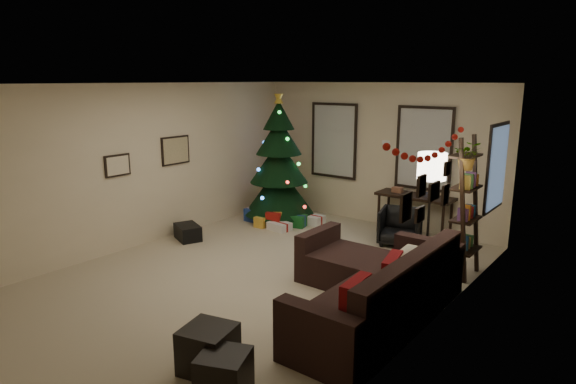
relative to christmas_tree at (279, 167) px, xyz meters
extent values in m
plane|color=tan|center=(1.62, -2.53, -1.07)|extent=(7.00, 7.00, 0.00)
plane|color=white|center=(1.62, -2.53, 1.63)|extent=(7.00, 7.00, 0.00)
plane|color=beige|center=(1.62, 0.97, 0.28)|extent=(5.00, 0.00, 5.00)
plane|color=beige|center=(-0.88, -2.53, 0.28)|extent=(0.00, 7.00, 7.00)
plane|color=beige|center=(4.12, -2.53, 0.28)|extent=(0.00, 7.00, 7.00)
cube|color=#728CB2|center=(0.67, 0.94, 0.48)|extent=(0.94, 0.02, 1.35)
cube|color=beige|center=(0.67, 0.94, 0.48)|extent=(0.94, 0.03, 1.35)
cube|color=#728CB2|center=(2.57, 0.94, 0.48)|extent=(0.94, 0.02, 1.35)
cube|color=beige|center=(2.57, 0.94, 0.48)|extent=(0.94, 0.03, 1.35)
cube|color=#728CB2|center=(4.09, 0.02, 0.43)|extent=(0.05, 0.27, 1.17)
cube|color=beige|center=(4.09, 0.02, 0.43)|extent=(0.05, 0.45, 1.17)
cylinder|color=black|center=(0.00, 0.00, -0.91)|extent=(0.10, 0.10, 0.31)
cone|color=black|center=(0.00, 0.00, -0.46)|extent=(1.39, 1.39, 0.97)
cone|color=black|center=(0.00, 0.00, 0.10)|extent=(1.14, 1.14, 0.82)
cone|color=black|center=(0.00, 0.00, 0.61)|extent=(0.90, 0.90, 0.71)
cone|color=black|center=(0.00, 0.00, 1.02)|extent=(0.61, 0.61, 0.56)
cylinder|color=maroon|center=(0.00, 0.00, -1.05)|extent=(1.12, 1.12, 0.04)
cube|color=silver|center=(0.47, -0.58, -0.99)|extent=(0.40, 0.30, 0.15)
cube|color=#14591E|center=(0.57, -0.18, -0.96)|extent=(0.35, 0.28, 0.22)
cube|color=maroon|center=(0.27, -0.48, -0.92)|extent=(0.28, 0.25, 0.30)
cube|color=navy|center=(-0.33, -0.43, -0.94)|extent=(0.30, 0.22, 0.25)
cube|color=gold|center=(0.07, -0.63, -0.97)|extent=(0.22, 0.22, 0.20)
cube|color=silver|center=(0.82, 0.12, -0.98)|extent=(0.25, 0.30, 0.18)
cube|color=black|center=(3.65, -2.65, -0.85)|extent=(0.91, 2.44, 0.43)
cube|color=black|center=(4.01, -2.65, -0.41)|extent=(0.20, 2.44, 0.46)
cube|color=black|center=(3.65, -3.97, -0.73)|extent=(0.91, 0.20, 0.67)
cube|color=black|center=(3.65, -1.33, -0.73)|extent=(0.91, 0.20, 0.67)
cube|color=black|center=(2.76, -1.89, -0.85)|extent=(0.86, 0.91, 0.43)
cube|color=black|center=(2.24, -1.89, -0.73)|extent=(0.18, 0.91, 0.67)
cube|color=maroon|center=(3.83, -3.57, -0.43)|extent=(0.16, 0.48, 0.47)
cube|color=maroon|center=(3.83, -2.79, -0.43)|extent=(0.24, 0.50, 0.49)
cube|color=#BFB39B|center=(3.83, -2.45, -0.44)|extent=(0.16, 0.47, 0.46)
cube|color=black|center=(2.79, -4.56, -0.84)|extent=(0.56, 0.56, 0.44)
cube|color=black|center=(3.19, -4.74, -0.87)|extent=(0.55, 0.55, 0.40)
cube|color=black|center=(2.56, 0.69, -0.35)|extent=(1.37, 0.49, 0.05)
cylinder|color=black|center=(1.95, 0.50, -0.72)|extent=(0.05, 0.05, 0.69)
cylinder|color=black|center=(1.95, 0.89, -0.72)|extent=(0.05, 0.05, 0.69)
cylinder|color=black|center=(3.16, 0.50, -0.72)|extent=(0.05, 0.05, 0.69)
cylinder|color=black|center=(3.16, 0.89, -0.72)|extent=(0.05, 0.05, 0.69)
imported|color=black|center=(2.60, 0.04, -0.75)|extent=(0.75, 0.72, 0.63)
cube|color=black|center=(3.94, -0.92, -0.06)|extent=(0.05, 0.05, 2.01)
cube|color=black|center=(3.94, -0.39, -0.06)|extent=(0.05, 0.05, 2.01)
cube|color=black|center=(3.91, -0.65, -0.68)|extent=(0.30, 0.56, 0.03)
cube|color=black|center=(3.91, -0.65, -0.23)|extent=(0.30, 0.56, 0.03)
cube|color=black|center=(3.91, -0.65, 0.22)|extent=(0.30, 0.56, 0.03)
cube|color=black|center=(3.91, -0.65, 0.66)|extent=(0.30, 0.56, 0.03)
imported|color=#4C4C4C|center=(3.92, -0.83, 0.75)|extent=(0.56, 0.52, 0.51)
cylinder|color=black|center=(3.57, -1.18, -1.05)|extent=(0.31, 0.31, 0.03)
cylinder|color=black|center=(3.57, -1.18, -0.28)|extent=(0.03, 0.03, 1.51)
cylinder|color=white|center=(3.57, -1.18, 0.56)|extent=(0.38, 0.38, 0.36)
cube|color=black|center=(-0.86, -1.85, 0.46)|extent=(0.04, 0.60, 0.50)
cube|color=tan|center=(-0.86, -1.85, 0.46)|extent=(0.01, 0.54, 0.45)
cube|color=black|center=(-0.86, -3.02, 0.35)|extent=(0.04, 0.45, 0.35)
cube|color=beige|center=(-0.86, -3.02, 0.35)|extent=(0.01, 0.41, 0.31)
cube|color=black|center=(4.10, -3.13, 0.48)|extent=(0.03, 0.22, 0.28)
cube|color=black|center=(4.10, -2.78, 0.63)|extent=(0.03, 0.18, 0.22)
cube|color=black|center=(4.10, -2.78, 0.33)|extent=(0.03, 0.20, 0.16)
cube|color=black|center=(4.10, -2.43, 0.51)|extent=(0.03, 0.26, 0.20)
cube|color=black|center=(4.10, -2.08, 0.41)|extent=(0.03, 0.18, 0.24)
cube|color=black|center=(4.10, -2.08, 0.71)|extent=(0.03, 0.16, 0.16)
cube|color=#990F0C|center=(1.47, 1.05, 0.39)|extent=(0.14, 0.04, 0.30)
cube|color=white|center=(1.47, 1.05, 0.54)|extent=(0.16, 0.05, 0.08)
cube|color=#990F0C|center=(1.54, 1.05, 0.26)|extent=(0.10, 0.04, 0.08)
cube|color=#990F0C|center=(1.80, 1.00, 0.38)|extent=(0.14, 0.04, 0.30)
cube|color=white|center=(1.80, 1.00, 0.53)|extent=(0.16, 0.05, 0.08)
cube|color=#990F0C|center=(1.87, 1.00, 0.25)|extent=(0.10, 0.04, 0.08)
cube|color=black|center=(-0.46, -1.99, -0.93)|extent=(0.62, 0.53, 0.26)
camera|label=1|loc=(6.05, -7.51, 1.69)|focal=30.99mm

